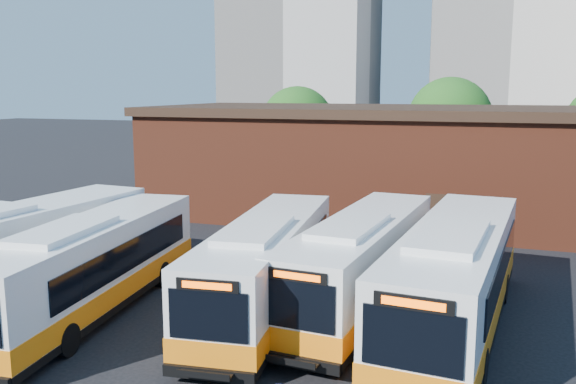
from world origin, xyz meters
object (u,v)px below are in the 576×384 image
(bus_midwest, at_px, (267,269))
(bus_farwest, at_px, (8,259))
(bus_west, at_px, (90,270))
(bus_east, at_px, (455,282))
(bus_mideast, at_px, (361,265))

(bus_midwest, bearing_deg, bus_farwest, -172.73)
(bus_west, relative_size, bus_east, 0.94)
(bus_farwest, distance_m, bus_east, 15.17)
(bus_farwest, height_order, bus_east, bus_east)
(bus_farwest, relative_size, bus_mideast, 1.07)
(bus_midwest, distance_m, bus_east, 6.11)
(bus_midwest, distance_m, bus_mideast, 3.26)
(bus_west, relative_size, bus_midwest, 1.01)
(bus_east, bearing_deg, bus_mideast, 164.15)
(bus_west, height_order, bus_mideast, bus_west)
(bus_mideast, bearing_deg, bus_midwest, -149.43)
(bus_west, xyz_separation_m, bus_midwest, (5.49, 2.08, -0.02))
(bus_farwest, relative_size, bus_west, 1.06)
(bus_west, bearing_deg, bus_midwest, 14.89)
(bus_west, height_order, bus_east, bus_east)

